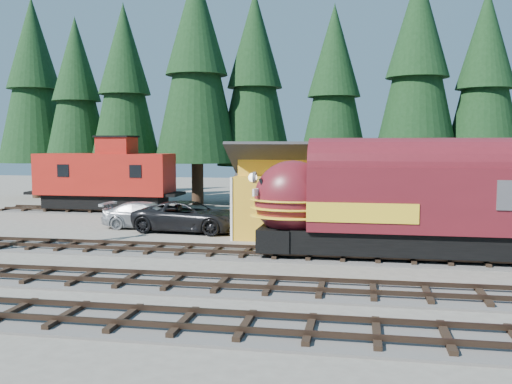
% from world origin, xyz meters
% --- Properties ---
extents(ground, '(120.00, 120.00, 0.00)m').
position_xyz_m(ground, '(0.00, 0.00, 0.00)').
color(ground, '#6B665B').
rests_on(ground, ground).
extents(track_spur, '(32.00, 3.20, 0.33)m').
position_xyz_m(track_spur, '(-10.00, 18.00, 0.06)').
color(track_spur, '#4C4947').
rests_on(track_spur, ground).
extents(depot, '(12.80, 7.00, 5.30)m').
position_xyz_m(depot, '(-0.00, 10.50, 2.96)').
color(depot, gold).
rests_on(depot, ground).
extents(conifer_backdrop, '(78.93, 23.46, 17.28)m').
position_xyz_m(conifer_backdrop, '(4.83, 24.64, 10.38)').
color(conifer_backdrop, black).
rests_on(conifer_backdrop, ground).
extents(locomotive, '(15.05, 2.99, 4.09)m').
position_xyz_m(locomotive, '(2.98, 4.00, 2.41)').
color(locomotive, black).
rests_on(locomotive, ground).
extents(caboose, '(10.16, 2.95, 5.28)m').
position_xyz_m(caboose, '(-18.06, 18.00, 2.62)').
color(caboose, black).
rests_on(caboose, ground).
extents(pickup_truck_a, '(6.69, 3.48, 1.80)m').
position_xyz_m(pickup_truck_a, '(-9.18, 10.16, 0.90)').
color(pickup_truck_a, black).
rests_on(pickup_truck_a, ground).
extents(pickup_truck_b, '(5.53, 2.25, 1.60)m').
position_xyz_m(pickup_truck_b, '(-12.02, 10.91, 0.80)').
color(pickup_truck_b, '#A8ABAF').
rests_on(pickup_truck_b, ground).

